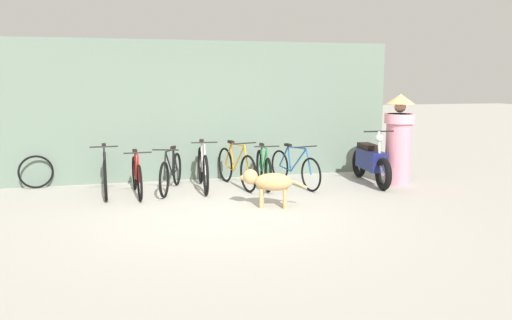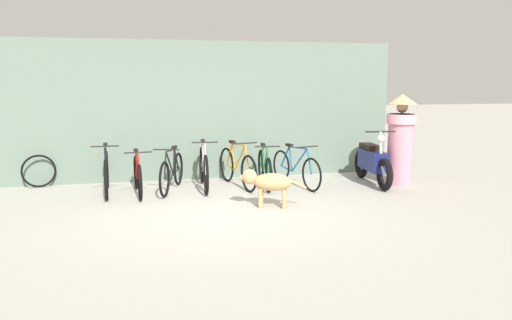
{
  "view_description": "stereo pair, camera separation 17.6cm",
  "coord_description": "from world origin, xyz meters",
  "px_view_note": "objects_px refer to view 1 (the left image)",
  "views": [
    {
      "loc": [
        -1.31,
        -7.17,
        2.0
      ],
      "look_at": [
        0.77,
        0.98,
        0.65
      ],
      "focal_mm": 35.0,
      "sensor_mm": 36.0,
      "label": 1
    },
    {
      "loc": [
        -1.14,
        -7.21,
        2.0
      ],
      "look_at": [
        0.77,
        0.98,
        0.65
      ],
      "focal_mm": 35.0,
      "sensor_mm": 36.0,
      "label": 2
    }
  ],
  "objects_px": {
    "bicycle_0": "(105,174)",
    "stray_dog": "(268,182)",
    "bicycle_4": "(236,168)",
    "person_in_robes": "(399,138)",
    "bicycle_5": "(264,169)",
    "spare_tire_left": "(36,172)",
    "bicycle_1": "(137,176)",
    "bicycle_2": "(171,173)",
    "motorcycle": "(371,162)",
    "bicycle_6": "(294,168)",
    "bicycle_3": "(203,169)"
  },
  "relations": [
    {
      "from": "bicycle_3",
      "to": "spare_tire_left",
      "type": "relative_size",
      "value": 2.86
    },
    {
      "from": "motorcycle",
      "to": "person_in_robes",
      "type": "xyz_separation_m",
      "value": [
        0.5,
        -0.15,
        0.47
      ]
    },
    {
      "from": "bicycle_2",
      "to": "bicycle_3",
      "type": "bearing_deg",
      "value": 112.47
    },
    {
      "from": "bicycle_5",
      "to": "bicycle_3",
      "type": "bearing_deg",
      "value": -87.56
    },
    {
      "from": "bicycle_1",
      "to": "bicycle_3",
      "type": "relative_size",
      "value": 0.88
    },
    {
      "from": "bicycle_6",
      "to": "stray_dog",
      "type": "bearing_deg",
      "value": -46.62
    },
    {
      "from": "bicycle_4",
      "to": "motorcycle",
      "type": "height_order",
      "value": "motorcycle"
    },
    {
      "from": "bicycle_0",
      "to": "bicycle_1",
      "type": "xyz_separation_m",
      "value": [
        0.54,
        -0.2,
        -0.03
      ]
    },
    {
      "from": "bicycle_1",
      "to": "person_in_robes",
      "type": "relative_size",
      "value": 0.9
    },
    {
      "from": "bicycle_4",
      "to": "person_in_robes",
      "type": "relative_size",
      "value": 0.99
    },
    {
      "from": "bicycle_0",
      "to": "bicycle_4",
      "type": "xyz_separation_m",
      "value": [
        2.37,
        0.05,
        -0.0
      ]
    },
    {
      "from": "bicycle_0",
      "to": "person_in_robes",
      "type": "xyz_separation_m",
      "value": [
        5.48,
        -0.45,
        0.53
      ]
    },
    {
      "from": "bicycle_1",
      "to": "bicycle_2",
      "type": "distance_m",
      "value": 0.63
    },
    {
      "from": "bicycle_5",
      "to": "spare_tire_left",
      "type": "relative_size",
      "value": 2.65
    },
    {
      "from": "bicycle_2",
      "to": "motorcycle",
      "type": "bearing_deg",
      "value": 103.42
    },
    {
      "from": "bicycle_4",
      "to": "motorcycle",
      "type": "distance_m",
      "value": 2.63
    },
    {
      "from": "bicycle_0",
      "to": "person_in_robes",
      "type": "height_order",
      "value": "person_in_robes"
    },
    {
      "from": "bicycle_0",
      "to": "stray_dog",
      "type": "height_order",
      "value": "bicycle_0"
    },
    {
      "from": "person_in_robes",
      "to": "spare_tire_left",
      "type": "xyz_separation_m",
      "value": [
        -6.75,
        1.27,
        -0.59
      ]
    },
    {
      "from": "bicycle_0",
      "to": "bicycle_3",
      "type": "distance_m",
      "value": 1.74
    },
    {
      "from": "bicycle_5",
      "to": "person_in_robes",
      "type": "relative_size",
      "value": 0.95
    },
    {
      "from": "bicycle_2",
      "to": "bicycle_5",
      "type": "relative_size",
      "value": 0.97
    },
    {
      "from": "bicycle_0",
      "to": "person_in_robes",
      "type": "relative_size",
      "value": 1.0
    },
    {
      "from": "bicycle_3",
      "to": "bicycle_5",
      "type": "distance_m",
      "value": 1.15
    },
    {
      "from": "bicycle_3",
      "to": "bicycle_4",
      "type": "xyz_separation_m",
      "value": [
        0.63,
        0.02,
        -0.01
      ]
    },
    {
      "from": "bicycle_5",
      "to": "bicycle_2",
      "type": "bearing_deg",
      "value": -84.64
    },
    {
      "from": "bicycle_1",
      "to": "bicycle_6",
      "type": "bearing_deg",
      "value": 86.53
    },
    {
      "from": "bicycle_0",
      "to": "stray_dog",
      "type": "relative_size",
      "value": 1.69
    },
    {
      "from": "bicycle_1",
      "to": "bicycle_2",
      "type": "relative_size",
      "value": 0.98
    },
    {
      "from": "bicycle_5",
      "to": "person_in_robes",
      "type": "xyz_separation_m",
      "value": [
        2.59,
        -0.4,
        0.56
      ]
    },
    {
      "from": "bicycle_4",
      "to": "bicycle_5",
      "type": "relative_size",
      "value": 1.04
    },
    {
      "from": "bicycle_5",
      "to": "spare_tire_left",
      "type": "xyz_separation_m",
      "value": [
        -4.16,
        0.86,
        -0.03
      ]
    },
    {
      "from": "bicycle_0",
      "to": "stray_dog",
      "type": "distance_m",
      "value": 3.0
    },
    {
      "from": "bicycle_1",
      "to": "spare_tire_left",
      "type": "relative_size",
      "value": 2.52
    },
    {
      "from": "bicycle_1",
      "to": "person_in_robes",
      "type": "xyz_separation_m",
      "value": [
        4.94,
        -0.25,
        0.56
      ]
    },
    {
      "from": "bicycle_5",
      "to": "bicycle_6",
      "type": "bearing_deg",
      "value": 84.91
    },
    {
      "from": "motorcycle",
      "to": "bicycle_4",
      "type": "bearing_deg",
      "value": -91.92
    },
    {
      "from": "bicycle_3",
      "to": "bicycle_0",
      "type": "bearing_deg",
      "value": -85.96
    },
    {
      "from": "bicycle_5",
      "to": "motorcycle",
      "type": "relative_size",
      "value": 0.89
    },
    {
      "from": "bicycle_0",
      "to": "spare_tire_left",
      "type": "bearing_deg",
      "value": -125.38
    },
    {
      "from": "stray_dog",
      "to": "motorcycle",
      "type": "bearing_deg",
      "value": -132.09
    },
    {
      "from": "bicycle_0",
      "to": "motorcycle",
      "type": "distance_m",
      "value": 4.99
    },
    {
      "from": "motorcycle",
      "to": "spare_tire_left",
      "type": "distance_m",
      "value": 6.35
    },
    {
      "from": "bicycle_0",
      "to": "person_in_robes",
      "type": "bearing_deg",
      "value": 82.66
    },
    {
      "from": "stray_dog",
      "to": "spare_tire_left",
      "type": "xyz_separation_m",
      "value": [
        -3.82,
        2.41,
        -0.1
      ]
    },
    {
      "from": "stray_dog",
      "to": "bicycle_6",
      "type": "bearing_deg",
      "value": -102.78
    },
    {
      "from": "bicycle_2",
      "to": "motorcycle",
      "type": "relative_size",
      "value": 0.86
    },
    {
      "from": "bicycle_2",
      "to": "bicycle_6",
      "type": "distance_m",
      "value": 2.32
    },
    {
      "from": "bicycle_0",
      "to": "bicycle_2",
      "type": "relative_size",
      "value": 1.09
    },
    {
      "from": "stray_dog",
      "to": "bicycle_2",
      "type": "bearing_deg",
      "value": -28.26
    }
  ]
}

